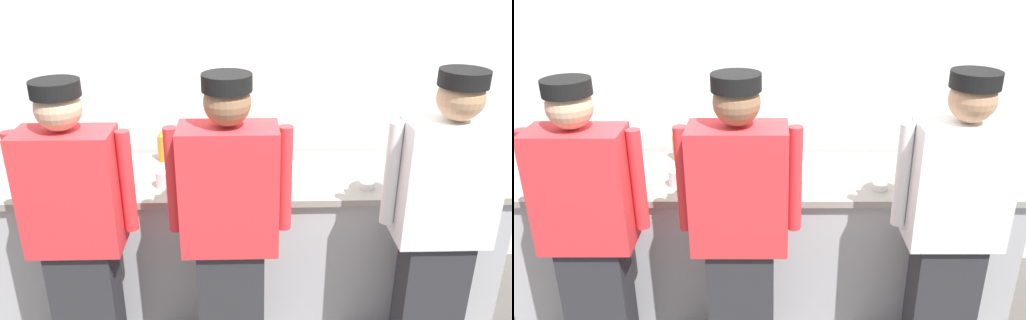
# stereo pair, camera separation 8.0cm
# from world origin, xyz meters

# --- Properties ---
(wall_back) EXTENTS (4.81, 0.10, 2.63)m
(wall_back) POSITION_xyz_m (0.00, 0.86, 1.32)
(wall_back) COLOR silver
(wall_back) RESTS_ON ground
(prep_counter) EXTENTS (3.07, 0.71, 0.89)m
(prep_counter) POSITION_xyz_m (0.00, 0.37, 0.45)
(prep_counter) COLOR #B2B2B7
(prep_counter) RESTS_ON ground
(chef_near_left) EXTENTS (0.59, 0.24, 1.63)m
(chef_near_left) POSITION_xyz_m (-0.85, -0.22, 0.87)
(chef_near_left) COLOR #2D2D33
(chef_near_left) RESTS_ON ground
(chef_center) EXTENTS (0.60, 0.24, 1.66)m
(chef_center) POSITION_xyz_m (-0.10, -0.26, 0.89)
(chef_center) COLOR #2D2D33
(chef_center) RESTS_ON ground
(chef_far_right) EXTENTS (0.60, 0.24, 1.66)m
(chef_far_right) POSITION_xyz_m (0.96, -0.22, 0.89)
(chef_far_right) COLOR #2D2D33
(chef_far_right) RESTS_ON ground
(plate_stack_front) EXTENTS (0.25, 0.25, 0.10)m
(plate_stack_front) POSITION_xyz_m (-1.16, 0.25, 0.94)
(plate_stack_front) COLOR white
(plate_stack_front) RESTS_ON prep_counter
(plate_stack_rear) EXTENTS (0.21, 0.21, 0.06)m
(plate_stack_rear) POSITION_xyz_m (1.20, 0.37, 0.92)
(plate_stack_rear) COLOR white
(plate_stack_rear) RESTS_ON prep_counter
(mixing_bowl_steel) EXTENTS (0.39, 0.39, 0.12)m
(mixing_bowl_steel) POSITION_xyz_m (-0.26, 0.44, 0.95)
(mixing_bowl_steel) COLOR #B7BABF
(mixing_bowl_steel) RESTS_ON prep_counter
(sheet_tray) EXTENTS (0.54, 0.32, 0.02)m
(sheet_tray) POSITION_xyz_m (0.23, 0.37, 0.90)
(sheet_tray) COLOR #B7BABF
(sheet_tray) RESTS_ON prep_counter
(squeeze_bottle_primary) EXTENTS (0.06, 0.06, 0.20)m
(squeeze_bottle_primary) POSITION_xyz_m (-0.54, 0.60, 0.99)
(squeeze_bottle_primary) COLOR orange
(squeeze_bottle_primary) RESTS_ON prep_counter
(ramekin_yellow_sauce) EXTENTS (0.08, 0.08, 0.04)m
(ramekin_yellow_sauce) POSITION_xyz_m (0.68, 0.18, 0.91)
(ramekin_yellow_sauce) COLOR white
(ramekin_yellow_sauce) RESTS_ON prep_counter
(ramekin_red_sauce) EXTENTS (0.11, 0.11, 0.05)m
(ramekin_red_sauce) POSITION_xyz_m (-0.95, 0.18, 0.92)
(ramekin_red_sauce) COLOR white
(ramekin_red_sauce) RESTS_ON prep_counter
(deli_cup) EXTENTS (0.09, 0.09, 0.10)m
(deli_cup) POSITION_xyz_m (-0.48, 0.22, 0.94)
(deli_cup) COLOR white
(deli_cup) RESTS_ON prep_counter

